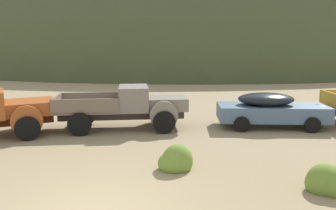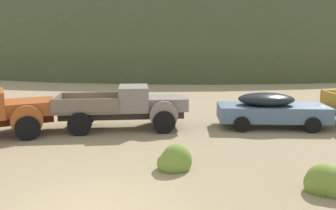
# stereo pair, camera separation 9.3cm
# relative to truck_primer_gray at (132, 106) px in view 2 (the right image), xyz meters

# --- Properties ---
(hill_far_left) EXTENTS (75.66, 56.82, 55.47)m
(hill_far_left) POSITION_rel_truck_primer_gray_xyz_m (-14.02, 63.94, -0.98)
(hill_far_left) COLOR brown
(hill_far_left) RESTS_ON ground
(hill_center) EXTENTS (97.46, 76.22, 43.86)m
(hill_center) POSITION_rel_truck_primer_gray_xyz_m (16.25, 53.04, -0.98)
(hill_center) COLOR #424C2D
(hill_center) RESTS_ON ground
(truck_primer_gray) EXTENTS (5.77, 2.53, 1.89)m
(truck_primer_gray) POSITION_rel_truck_primer_gray_xyz_m (0.00, 0.00, 0.00)
(truck_primer_gray) COLOR #3D322D
(truck_primer_gray) RESTS_ON ground
(car_chalk_blue) EXTENTS (5.29, 2.75, 1.57)m
(car_chalk_blue) POSITION_rel_truck_primer_gray_xyz_m (6.35, -0.80, -0.17)
(car_chalk_blue) COLOR slate
(car_chalk_blue) RESTS_ON ground
(bush_lone_scrub) EXTENTS (1.06, 0.86, 1.00)m
(bush_lone_scrub) POSITION_rel_truck_primer_gray_xyz_m (1.03, -5.28, -0.74)
(bush_lone_scrub) COLOR olive
(bush_lone_scrub) RESTS_ON ground
(bush_back_edge) EXTENTS (1.13, 0.96, 0.93)m
(bush_back_edge) POSITION_rel_truck_primer_gray_xyz_m (4.55, -7.41, -0.74)
(bush_back_edge) COLOR olive
(bush_back_edge) RESTS_ON ground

